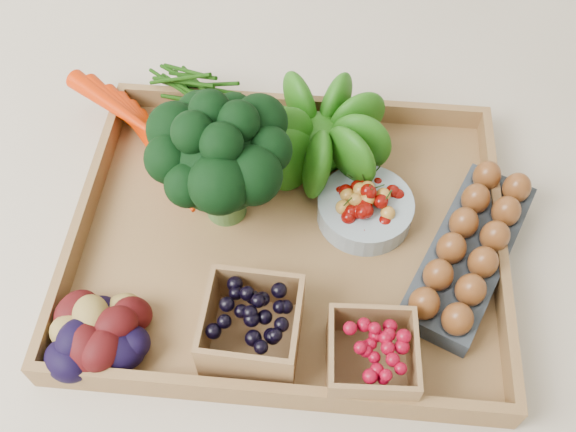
# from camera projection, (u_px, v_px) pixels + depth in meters

# --- Properties ---
(ground) EXTENTS (4.00, 4.00, 0.00)m
(ground) POSITION_uv_depth(u_px,v_px,m) (288.00, 241.00, 0.86)
(ground) COLOR beige
(ground) RESTS_ON ground
(tray) EXTENTS (0.55, 0.45, 0.01)m
(tray) POSITION_uv_depth(u_px,v_px,m) (288.00, 238.00, 0.85)
(tray) COLOR olive
(tray) RESTS_ON ground
(carrots) EXTENTS (0.20, 0.14, 0.05)m
(carrots) POSITION_uv_depth(u_px,v_px,m) (152.00, 140.00, 0.91)
(carrots) COLOR red
(carrots) RESTS_ON tray
(lettuce) EXTENTS (0.13, 0.13, 0.13)m
(lettuce) POSITION_uv_depth(u_px,v_px,m) (318.00, 130.00, 0.86)
(lettuce) COLOR #215A0E
(lettuce) RESTS_ON tray
(broccoli) EXTENTS (0.18, 0.18, 0.14)m
(broccoli) POSITION_uv_depth(u_px,v_px,m) (223.00, 179.00, 0.81)
(broccoli) COLOR black
(broccoli) RESTS_ON tray
(cherry_bowl) EXTENTS (0.13, 0.13, 0.03)m
(cherry_bowl) POSITION_uv_depth(u_px,v_px,m) (365.00, 209.00, 0.85)
(cherry_bowl) COLOR #8C9EA5
(cherry_bowl) RESTS_ON tray
(egg_carton) EXTENTS (0.19, 0.27, 0.03)m
(egg_carton) POSITION_uv_depth(u_px,v_px,m) (468.00, 253.00, 0.81)
(egg_carton) COLOR #343A42
(egg_carton) RESTS_ON tray
(potatoes) EXTENTS (0.14, 0.14, 0.08)m
(potatoes) POSITION_uv_depth(u_px,v_px,m) (96.00, 332.00, 0.72)
(potatoes) COLOR #37080A
(potatoes) RESTS_ON tray
(punnet_blackberry) EXTENTS (0.11, 0.11, 0.07)m
(punnet_blackberry) POSITION_uv_depth(u_px,v_px,m) (252.00, 326.00, 0.73)
(punnet_blackberry) COLOR black
(punnet_blackberry) RESTS_ON tray
(punnet_raspberry) EXTENTS (0.10, 0.10, 0.07)m
(punnet_raspberry) POSITION_uv_depth(u_px,v_px,m) (371.00, 357.00, 0.71)
(punnet_raspberry) COLOR maroon
(punnet_raspberry) RESTS_ON tray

